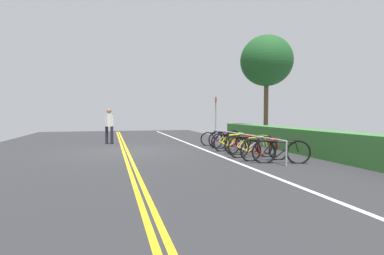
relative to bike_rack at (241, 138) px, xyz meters
The scene contains 18 objects.
ground_plane 4.65m from the bike_rack, 111.72° to the right, with size 29.12×12.38×0.05m, color #2B2B2D.
centre_line_yellow_inner 4.72m from the bike_rack, 111.36° to the right, with size 26.20×0.10×0.00m, color gold.
centre_line_yellow_outer 4.57m from the bike_rack, 112.09° to the right, with size 26.20×0.10×0.00m, color gold.
bike_lane_stripe_white 2.10m from the bike_rack, 147.36° to the right, with size 26.20×0.12×0.00m, color white.
bike_rack is the anchor object (origin of this frame).
bicycle_0 2.61m from the bike_rack, behind, with size 0.60×1.69×0.69m.
bicycle_1 1.99m from the bike_rack, behind, with size 0.56×1.72×0.78m.
bicycle_2 1.35m from the bike_rack, behind, with size 0.48×1.72×0.71m.
bicycle_3 0.70m from the bike_rack, behind, with size 0.46×1.71×0.75m.
bicycle_4 0.24m from the bike_rack, 33.71° to the left, with size 0.51×1.64×0.72m.
bicycle_5 0.66m from the bike_rack, ahead, with size 0.46×1.71×0.71m.
bicycle_6 1.29m from the bike_rack, ahead, with size 0.46×1.82×0.79m.
bicycle_7 2.04m from the bike_rack, ahead, with size 0.46×1.73×0.75m.
bicycle_8 2.66m from the bike_rack, ahead, with size 0.66×1.69×0.76m.
pedestrian 6.87m from the bike_rack, 134.19° to the right, with size 0.32×0.43×1.74m.
sign_post_near 3.91m from the bike_rack, behind, with size 0.36×0.09×2.37m.
hedge_backdrop 2.69m from the bike_rack, 56.11° to the left, with size 15.28×0.83×0.92m, color #387533.
tree_near_left 6.82m from the bike_rack, 142.41° to the left, with size 2.85×2.85×5.77m.
Camera 1 is at (12.59, -0.55, 1.52)m, focal length 28.79 mm.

